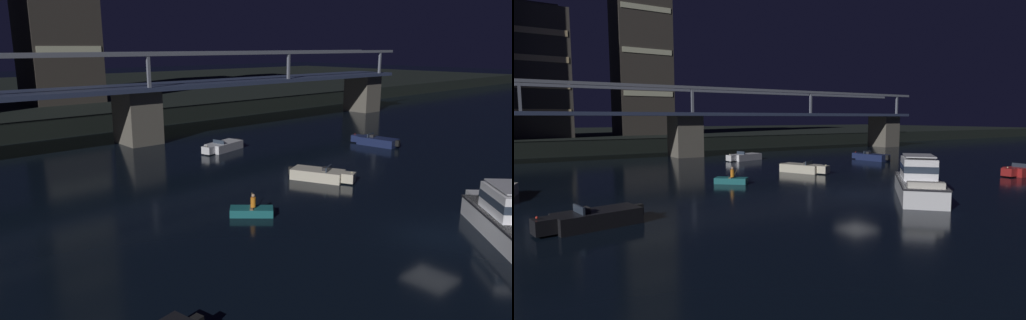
# 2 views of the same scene
# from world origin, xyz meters

# --- Properties ---
(ground_plane) EXTENTS (400.00, 400.00, 0.00)m
(ground_plane) POSITION_xyz_m (0.00, 0.00, 0.00)
(ground_plane) COLOR black
(far_riverbank) EXTENTS (240.00, 80.00, 2.20)m
(far_riverbank) POSITION_xyz_m (0.00, 81.51, 1.10)
(far_riverbank) COLOR black
(far_riverbank) RESTS_ON ground
(river_bridge) EXTENTS (83.01, 6.40, 9.38)m
(river_bridge) POSITION_xyz_m (0.00, 33.50, 4.42)
(river_bridge) COLOR #605B51
(river_bridge) RESTS_ON ground
(cabin_cruiser_near_left) EXTENTS (7.93, 7.90, 2.79)m
(cabin_cruiser_near_left) POSITION_xyz_m (2.96, -2.70, 1.05)
(cabin_cruiser_near_left) COLOR silver
(cabin_cruiser_near_left) RESTS_ON ground
(speedboat_near_right) EXTENTS (2.36, 5.23, 1.16)m
(speedboat_near_right) POSITION_xyz_m (17.93, 16.35, 0.41)
(speedboat_near_right) COLOR #19234C
(speedboat_near_right) RESTS_ON ground
(speedboat_mid_left) EXTENTS (3.25, 5.01, 1.16)m
(speedboat_mid_left) POSITION_xyz_m (3.76, 11.42, 0.41)
(speedboat_mid_left) COLOR beige
(speedboat_mid_left) RESTS_ON ground
(speedboat_mid_right) EXTENTS (5.19, 2.72, 1.16)m
(speedboat_mid_right) POSITION_xyz_m (4.42, 24.65, 0.41)
(speedboat_mid_right) COLOR silver
(speedboat_mid_right) RESTS_ON ground
(dinghy_with_paddler) EXTENTS (2.68, 2.65, 1.36)m
(dinghy_with_paddler) POSITION_xyz_m (-5.25, 8.98, 0.28)
(dinghy_with_paddler) COLOR #196066
(dinghy_with_paddler) RESTS_ON ground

